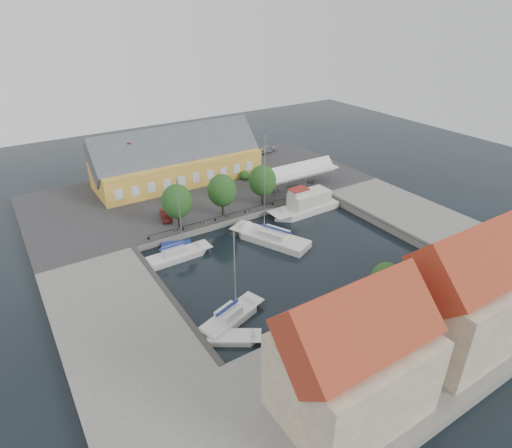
% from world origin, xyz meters
% --- Properties ---
extents(ground, '(140.00, 140.00, 0.00)m').
position_xyz_m(ground, '(0.00, 0.00, 0.00)').
color(ground, black).
rests_on(ground, ground).
extents(north_quay, '(56.00, 26.00, 1.00)m').
position_xyz_m(north_quay, '(0.00, 23.00, 0.50)').
color(north_quay, '#2D2D30').
rests_on(north_quay, ground).
extents(west_quay, '(12.00, 24.00, 1.00)m').
position_xyz_m(west_quay, '(-22.00, -2.00, 0.50)').
color(west_quay, slate).
rests_on(west_quay, ground).
extents(east_quay, '(12.00, 24.00, 1.00)m').
position_xyz_m(east_quay, '(22.00, -2.00, 0.50)').
color(east_quay, slate).
rests_on(east_quay, ground).
extents(south_bank, '(56.00, 14.00, 1.00)m').
position_xyz_m(south_bank, '(0.00, -21.00, 0.50)').
color(south_bank, slate).
rests_on(south_bank, ground).
extents(quay_edge_fittings, '(56.00, 24.72, 0.40)m').
position_xyz_m(quay_edge_fittings, '(0.02, 4.75, 1.06)').
color(quay_edge_fittings, '#383533').
rests_on(quay_edge_fittings, north_quay).
extents(warehouse, '(28.56, 14.00, 9.55)m').
position_xyz_m(warehouse, '(-2.60, 28.36, 4.43)').
color(warehouse, gold).
rests_on(warehouse, north_quay).
extents(tent_canopy, '(14.00, 4.00, 2.83)m').
position_xyz_m(tent_canopy, '(14.00, 14.50, 3.68)').
color(tent_canopy, white).
rests_on(tent_canopy, north_quay).
extents(quay_trees, '(18.20, 4.20, 6.30)m').
position_xyz_m(quay_trees, '(-2.00, 12.00, 4.88)').
color(quay_trees, black).
rests_on(quay_trees, north_quay).
extents(car_silver, '(4.82, 3.11, 1.53)m').
position_xyz_m(car_silver, '(19.86, 32.59, 1.76)').
color(car_silver, '#9B9DA2').
rests_on(car_silver, north_quay).
extents(car_red, '(2.24, 4.14, 1.29)m').
position_xyz_m(car_red, '(-9.66, 15.22, 1.65)').
color(car_red, '#4E1511').
rests_on(car_red, north_quay).
extents(center_sailboat, '(7.74, 11.61, 15.25)m').
position_xyz_m(center_sailboat, '(0.55, 2.96, 0.36)').
color(center_sailboat, silver).
rests_on(center_sailboat, ground).
extents(trawler, '(11.89, 3.73, 5.00)m').
position_xyz_m(trawler, '(10.29, 7.75, 1.02)').
color(trawler, silver).
rests_on(trawler, ground).
extents(west_boat_a, '(8.76, 2.65, 11.48)m').
position_xyz_m(west_boat_a, '(-11.97, 5.94, 0.27)').
color(west_boat_a, silver).
rests_on(west_boat_a, ground).
extents(west_boat_d, '(8.19, 4.74, 10.71)m').
position_xyz_m(west_boat_d, '(-12.13, -8.20, 0.27)').
color(west_boat_d, silver).
rests_on(west_boat_d, ground).
extents(launch_sw, '(5.50, 4.53, 0.98)m').
position_xyz_m(launch_sw, '(-13.35, -10.75, 0.09)').
color(launch_sw, silver).
rests_on(launch_sw, ground).
extents(launch_nw, '(4.25, 2.78, 0.88)m').
position_xyz_m(launch_nw, '(-11.08, 8.62, 0.09)').
color(launch_nw, navy).
rests_on(launch_nw, ground).
extents(townhouses, '(36.30, 8.50, 12.00)m').
position_xyz_m(townhouses, '(1.93, -23.24, 5.82)').
color(townhouses, beige).
rests_on(townhouses, south_bank).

